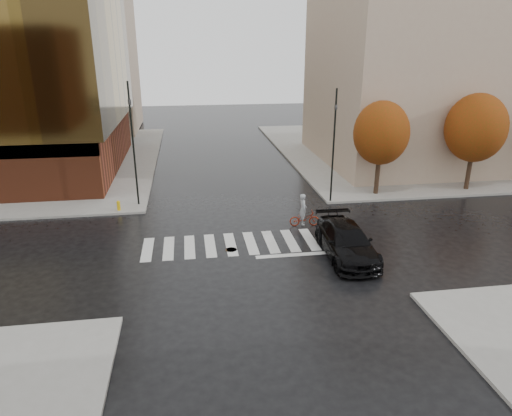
% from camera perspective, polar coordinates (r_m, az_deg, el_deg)
% --- Properties ---
extents(ground, '(120.00, 120.00, 0.00)m').
position_cam_1_polar(ground, '(24.42, -0.50, -4.88)').
color(ground, black).
rests_on(ground, ground).
extents(sidewalk_ne, '(30.00, 30.00, 0.15)m').
position_cam_1_polar(sidewalk_ne, '(50.30, 20.38, 7.01)').
color(sidewalk_ne, gray).
rests_on(sidewalk_ne, ground).
extents(crosswalk, '(12.00, 3.00, 0.01)m').
position_cam_1_polar(crosswalk, '(24.87, -0.66, -4.39)').
color(crosswalk, silver).
rests_on(crosswalk, ground).
extents(building_ne_tan, '(16.00, 16.00, 18.00)m').
position_cam_1_polar(building_ne_tan, '(43.85, 19.59, 17.41)').
color(building_ne_tan, tan).
rests_on(building_ne_tan, sidewalk_ne).
extents(building_nw_far, '(14.00, 12.00, 20.00)m').
position_cam_1_polar(building_nw_far, '(60.33, -22.18, 18.46)').
color(building_nw_far, tan).
rests_on(building_nw_far, sidewalk_nw).
extents(tree_ne_a, '(3.80, 3.80, 6.50)m').
position_cam_1_polar(tree_ne_a, '(32.66, 15.38, 9.01)').
color(tree_ne_a, black).
rests_on(tree_ne_a, sidewalk_ne).
extents(tree_ne_b, '(4.20, 4.20, 6.89)m').
position_cam_1_polar(tree_ne_b, '(36.03, 25.78, 8.99)').
color(tree_ne_b, black).
rests_on(tree_ne_b, sidewalk_ne).
extents(sedan, '(2.40, 5.62, 1.62)m').
position_cam_1_polar(sedan, '(23.54, 11.23, -4.11)').
color(sedan, black).
rests_on(sedan, ground).
extents(cyclist, '(1.79, 0.76, 1.99)m').
position_cam_1_polar(cyclist, '(27.06, 6.00, -0.89)').
color(cyclist, maroon).
rests_on(cyclist, ground).
extents(traffic_light_nw, '(0.24, 0.22, 7.93)m').
position_cam_1_polar(traffic_light_nw, '(30.21, -15.20, 8.74)').
color(traffic_light_nw, black).
rests_on(traffic_light_nw, sidewalk_nw).
extents(traffic_light_ne, '(0.18, 0.21, 7.44)m').
position_cam_1_polar(traffic_light_ne, '(30.34, 9.72, 8.54)').
color(traffic_light_ne, black).
rests_on(traffic_light_ne, sidewalk_ne).
extents(fire_hydrant, '(0.23, 0.23, 0.65)m').
position_cam_1_polar(fire_hydrant, '(30.41, -16.81, 0.37)').
color(fire_hydrant, gold).
rests_on(fire_hydrant, sidewalk_nw).
extents(manhole, '(0.79, 0.79, 0.01)m').
position_cam_1_polar(manhole, '(24.12, -3.12, -5.22)').
color(manhole, '#442C18').
rests_on(manhole, ground).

